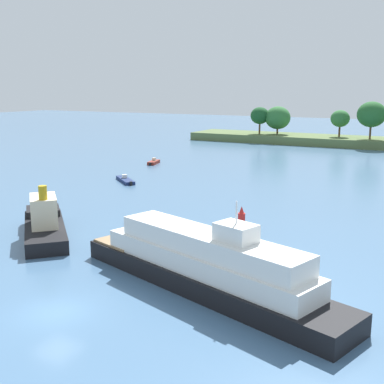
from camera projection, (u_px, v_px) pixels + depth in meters
ground_plane at (56, 312)px, 29.10m from camera, size 400.00×400.00×0.00m
treeline_island at (369, 133)px, 110.05m from camera, size 81.37×12.57×10.14m
small_motorboat at (125, 180)px, 69.50m from camera, size 5.29×4.67×0.95m
tugboat at (44, 223)px, 43.56m from camera, size 10.40×10.08×5.01m
fishing_skiff at (154, 162)px, 85.82m from camera, size 2.15×4.02×1.04m
white_riverboat at (205, 265)px, 32.04m from camera, size 21.42×9.97×6.41m
channel_buoy_red at (242, 217)px, 47.36m from camera, size 0.70×0.70×1.90m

